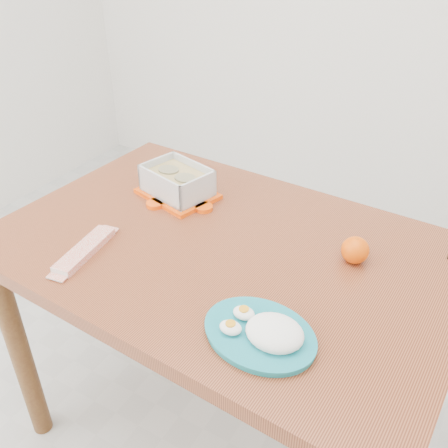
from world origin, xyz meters
The scene contains 5 objects.
dining_table centered at (0.06, 0.13, 0.64)m, with size 1.18×0.82×0.75m.
food_container centered at (-0.18, 0.27, 0.79)m, with size 0.24×0.21×0.09m.
orange_fruit centered at (0.36, 0.22, 0.78)m, with size 0.06×0.06×0.06m, color #FF3905.
rice_plate centered at (0.29, -0.11, 0.77)m, with size 0.26×0.26×0.06m.
candy_bar centered at (-0.21, -0.07, 0.76)m, with size 0.19×0.05×0.02m, color red.
Camera 1 is at (0.57, -0.75, 1.46)m, focal length 40.00 mm.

